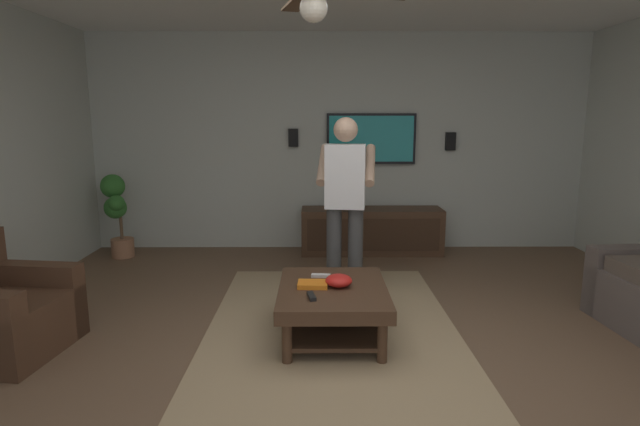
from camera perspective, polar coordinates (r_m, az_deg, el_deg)
ground_plane at (r=3.47m, az=4.46°, el=-17.52°), size 7.92×7.92×0.00m
wall_back_tv at (r=6.41m, az=2.11°, el=7.83°), size 0.10×6.28×2.65m
area_rug at (r=4.15m, az=1.33°, el=-12.50°), size 2.89×1.94×0.01m
coffee_table at (r=3.86m, az=1.44°, el=-9.71°), size 1.00×0.80×0.40m
media_console at (r=6.25m, az=5.78°, el=-1.99°), size 0.45×1.70×0.55m
tv at (r=6.35m, az=5.73°, el=8.26°), size 0.05×1.09×0.61m
person_standing at (r=4.69m, az=2.84°, el=1.98°), size 0.58×0.58×1.64m
potted_plant_tall at (r=6.45m, az=-21.80°, el=0.33°), size 0.34×0.35×0.98m
bowl at (r=3.82m, az=2.11°, el=-7.55°), size 0.20×0.20×0.09m
remote_white at (r=4.04m, az=0.10°, el=-7.02°), size 0.06×0.15×0.02m
remote_black at (r=3.60m, az=-0.96°, el=-9.29°), size 0.16×0.07×0.02m
book at (r=3.82m, az=-0.83°, el=-7.98°), size 0.17×0.23×0.04m
vase_round at (r=6.12m, az=3.01°, el=1.45°), size 0.22×0.22×0.22m
wall_speaker_left at (r=6.54m, az=14.39°, el=7.77°), size 0.06×0.12×0.22m
wall_speaker_right at (r=6.33m, az=-3.00°, el=8.41°), size 0.06×0.12×0.22m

